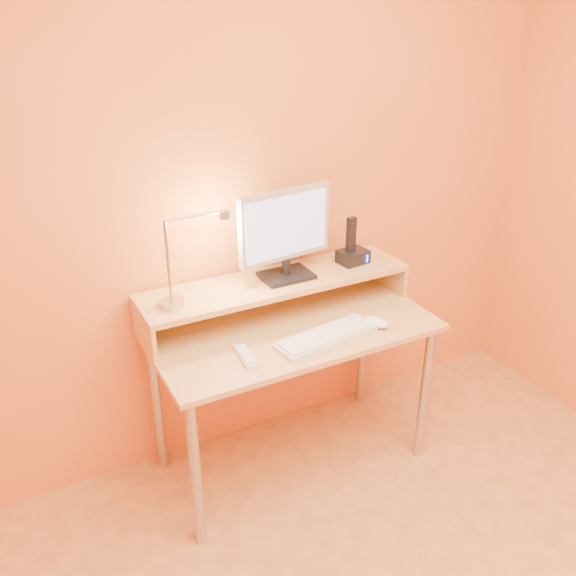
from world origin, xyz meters
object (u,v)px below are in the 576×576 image
lamp_base (172,303)px  remote_control (245,357)px  keyboard (326,337)px  mouse (376,322)px  monitor_panel (285,225)px  phone_dock (353,257)px

lamp_base → remote_control: 0.36m
keyboard → mouse: bearing=-8.5°
monitor_panel → keyboard: bearing=-93.3°
remote_control → mouse: bearing=3.3°
lamp_base → remote_control: (0.20, -0.25, -0.16)m
lamp_base → phone_dock: (0.87, 0.03, 0.02)m
phone_dock → keyboard: (-0.32, -0.31, -0.18)m
monitor_panel → mouse: (0.27, -0.32, -0.38)m
lamp_base → keyboard: (0.55, -0.28, -0.16)m
lamp_base → phone_dock: phone_dock is taller
monitor_panel → phone_dock: (0.34, -0.01, -0.21)m
keyboard → remote_control: (-0.35, 0.02, -0.00)m
lamp_base → mouse: size_ratio=0.86×
lamp_base → phone_dock: size_ratio=0.77×
mouse → remote_control: 0.59m
keyboard → phone_dock: bearing=35.8°
lamp_base → keyboard: size_ratio=0.23×
remote_control → phone_dock: bearing=28.8°
keyboard → monitor_panel: bearing=86.2°
lamp_base → monitor_panel: bearing=4.4°
monitor_panel → remote_control: (-0.33, -0.29, -0.39)m
monitor_panel → keyboard: (0.02, -0.32, -0.39)m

